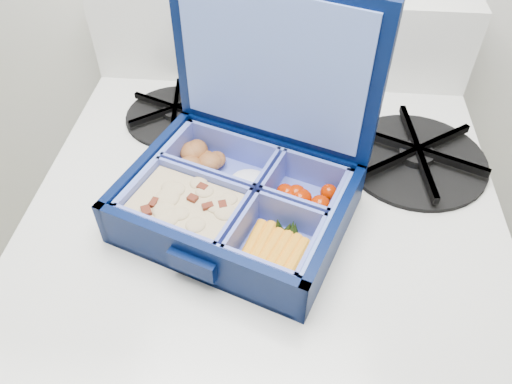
# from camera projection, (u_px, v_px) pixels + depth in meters

# --- Properties ---
(stove) EXTENTS (0.59, 0.59, 0.88)m
(stove) POSITION_uv_depth(u_px,v_px,m) (263.00, 350.00, 0.96)
(stove) COLOR silver
(stove) RESTS_ON floor
(bento_box) EXTENTS (0.30, 0.27, 0.06)m
(bento_box) POSITION_uv_depth(u_px,v_px,m) (237.00, 202.00, 0.59)
(bento_box) COLOR #010E35
(bento_box) RESTS_ON stove
(burner_grate) EXTENTS (0.25, 0.25, 0.03)m
(burner_grate) POSITION_uv_depth(u_px,v_px,m) (417.00, 153.00, 0.67)
(burner_grate) COLOR black
(burner_grate) RESTS_ON stove
(burner_grate_rear) EXTENTS (0.20, 0.20, 0.02)m
(burner_grate_rear) POSITION_uv_depth(u_px,v_px,m) (176.00, 112.00, 0.74)
(burner_grate_rear) COLOR black
(burner_grate_rear) RESTS_ON stove
(fork) EXTENTS (0.13, 0.13, 0.01)m
(fork) POSITION_uv_depth(u_px,v_px,m) (268.00, 133.00, 0.72)
(fork) COLOR #B1B1B2
(fork) RESTS_ON stove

